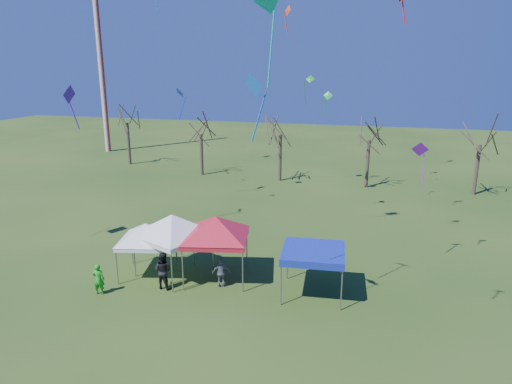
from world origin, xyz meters
TOP-DOWN VIEW (x-y plane):
  - ground at (0.00, 0.00)m, footprint 140.00×140.00m
  - radio_mast at (-28.00, 34.00)m, footprint 0.70×0.70m
  - tree_0 at (-20.85, 27.38)m, footprint 3.83×3.83m
  - tree_1 at (-10.77, 24.65)m, footprint 3.42×3.42m
  - tree_2 at (-2.37, 24.38)m, footprint 3.71×3.71m
  - tree_3 at (6.03, 24.04)m, footprint 3.59×3.59m
  - tree_4 at (15.36, 24.00)m, footprint 3.58×3.58m
  - tent_white_west at (-4.67, 1.77)m, footprint 3.75×3.75m
  - tent_white_mid at (-3.28, 2.14)m, footprint 4.17×4.17m
  - tent_red at (-0.89, 2.33)m, footprint 4.47×4.47m
  - tent_blue at (4.32, 1.96)m, footprint 3.28×3.28m
  - person_green at (-5.94, -0.93)m, footprint 0.67×0.52m
  - person_dark at (-3.13, 0.52)m, footprint 1.02×0.83m
  - person_grey at (-0.32, 1.43)m, footprint 1.00×0.71m
  - kite_19 at (2.67, 19.21)m, footprint 0.78×0.55m
  - kite_17 at (9.17, 6.85)m, footprint 0.89×0.54m
  - kite_22 at (0.61, 22.64)m, footprint 0.89×0.88m
  - kite_5 at (2.72, -1.33)m, footprint 1.32×1.10m
  - kite_1 at (-6.39, -1.08)m, footprint 0.46×0.88m
  - kite_13 at (-9.95, 18.32)m, footprint 1.31×1.28m
  - kite_27 at (2.47, -2.20)m, footprint 1.05×0.97m
  - kite_18 at (0.97, 10.74)m, footprint 0.60×0.64m

SIDE VIEW (x-z plane):
  - ground at x=0.00m, z-range 0.00..0.00m
  - person_grey at x=-0.32m, z-range 0.00..1.58m
  - person_green at x=-5.94m, z-range 0.00..1.61m
  - person_dark at x=-3.13m, z-range 0.00..1.95m
  - tent_blue at x=4.32m, z-range 1.00..3.37m
  - tent_white_west at x=-4.67m, z-range 1.04..4.44m
  - tent_white_mid at x=-3.28m, z-range 1.22..5.20m
  - tent_red at x=-0.89m, z-range 1.24..5.28m
  - tree_1 at x=-10.77m, z-range 2.02..9.56m
  - tree_4 at x=15.36m, z-range 2.12..10.00m
  - tree_3 at x=6.03m, z-range 2.12..10.03m
  - tree_2 at x=-2.37m, z-range 2.20..10.38m
  - tree_0 at x=-20.85m, z-range 2.27..10.70m
  - kite_17 at x=9.17m, z-range 5.29..8.04m
  - kite_19 at x=2.67m, z-range 7.60..9.68m
  - kite_13 at x=-9.95m, z-range 7.38..10.17m
  - kite_1 at x=-6.39m, z-range 8.78..10.79m
  - kite_22 at x=0.61m, z-range 8.42..11.19m
  - kite_27 at x=2.47m, z-range 9.06..11.57m
  - radio_mast at x=-28.00m, z-range 0.00..25.00m
  - kite_5 at x=2.72m, z-range 11.49..15.11m
  - kite_18 at x=0.97m, z-range 13.39..15.15m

